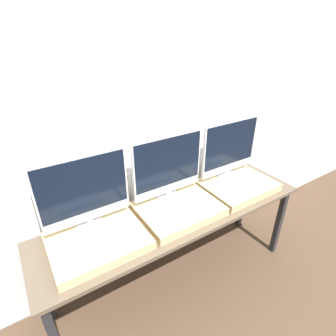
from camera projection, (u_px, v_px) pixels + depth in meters
ground_plane at (197, 304)px, 2.23m from camera, size 12.00×12.00×0.00m
wall_back at (153, 137)px, 2.12m from camera, size 8.00×0.04×2.60m
workbench at (178, 220)px, 2.12m from camera, size 2.23×0.61×0.78m
wooden_riser_left at (98, 241)px, 1.76m from camera, size 0.62×0.49×0.07m
monitor_left at (84, 192)px, 1.72m from camera, size 0.60×0.18×0.53m
keyboard_left at (107, 253)px, 1.61m from camera, size 0.34×0.13×0.01m
wooden_riser_center at (178, 209)px, 2.07m from camera, size 0.62×0.49×0.07m
monitor_center at (168, 167)px, 2.03m from camera, size 0.60×0.18×0.53m
keyboard_center at (191, 216)px, 1.92m from camera, size 0.34×0.13×0.01m
wooden_riser_right at (237, 185)px, 2.38m from camera, size 0.62×0.49×0.07m
monitor_right at (230, 148)px, 2.34m from camera, size 0.60×0.18×0.53m
keyboard_right at (253, 190)px, 2.23m from camera, size 0.34×0.13×0.01m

